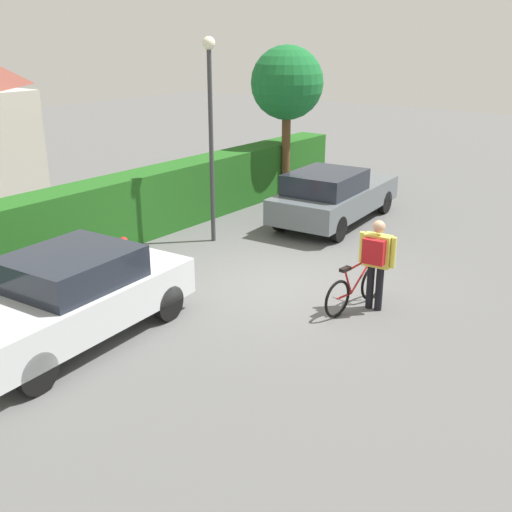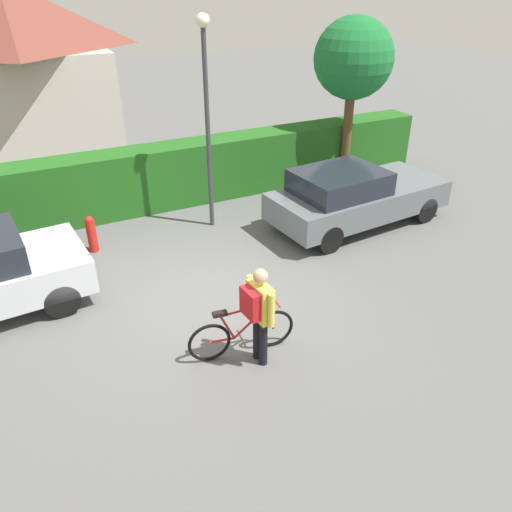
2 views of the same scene
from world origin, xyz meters
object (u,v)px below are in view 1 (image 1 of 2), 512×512
object	(u,v)px
bicycle	(355,288)
tree_kerbside	(287,84)
person_rider	(376,257)
parked_car_near	(71,296)
fire_hydrant	(125,256)
parked_car_far	(333,195)
street_lamp	(210,115)

from	to	relation	value
bicycle	tree_kerbside	xyz separation A→B (m)	(5.84, 5.53, 2.86)
bicycle	person_rider	bearing A→B (deg)	-64.92
parked_car_near	fire_hydrant	world-z (taller)	parked_car_near
parked_car_far	person_rider	xyz separation A→B (m)	(-4.13, -3.26, 0.25)
street_lamp	fire_hydrant	world-z (taller)	street_lamp
tree_kerbside	parked_car_far	bearing A→B (deg)	-121.66
parked_car_near	person_rider	distance (m)	5.06
parked_car_far	street_lamp	xyz separation A→B (m)	(-2.93, 1.49, 2.17)
street_lamp	tree_kerbside	xyz separation A→B (m)	(4.50, 1.07, 0.34)
person_rider	fire_hydrant	world-z (taller)	person_rider
parked_car_near	street_lamp	xyz separation A→B (m)	(5.06, 1.48, 2.16)
bicycle	street_lamp	size ratio (longest dim) A/B	0.37
parked_car_far	bicycle	size ratio (longest dim) A/B	2.57
parked_car_near	parked_car_far	world-z (taller)	parked_car_near
person_rider	fire_hydrant	distance (m)	4.98
parked_car_near	person_rider	world-z (taller)	person_rider
tree_kerbside	street_lamp	bearing A→B (deg)	-166.67
parked_car_near	fire_hydrant	xyz separation A→B (m)	(2.32, 1.43, -0.32)
bicycle	tree_kerbside	bearing A→B (deg)	43.41
street_lamp	parked_car_near	bearing A→B (deg)	-163.72
parked_car_far	street_lamp	bearing A→B (deg)	153.00
bicycle	fire_hydrant	bearing A→B (deg)	107.61
parked_car_far	street_lamp	size ratio (longest dim) A/B	0.96
tree_kerbside	fire_hydrant	xyz separation A→B (m)	(-7.24, -1.12, -2.82)
person_rider	bicycle	bearing A→B (deg)	115.08
parked_car_near	bicycle	bearing A→B (deg)	-38.77
parked_car_far	person_rider	distance (m)	5.27
bicycle	fire_hydrant	distance (m)	4.63
fire_hydrant	parked_car_near	bearing A→B (deg)	-148.36
person_rider	tree_kerbside	size ratio (longest dim) A/B	0.38
fire_hydrant	street_lamp	bearing A→B (deg)	1.04
person_rider	fire_hydrant	size ratio (longest dim) A/B	2.00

